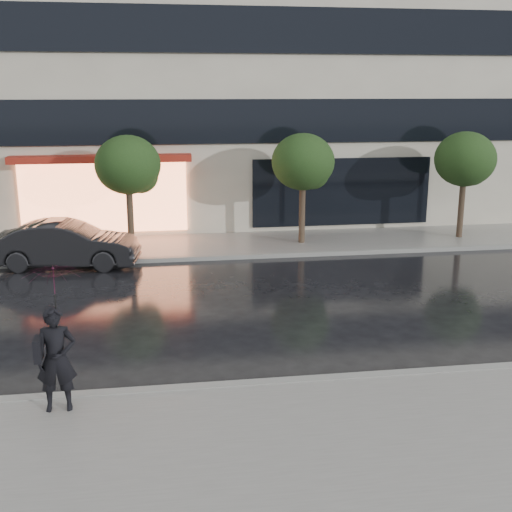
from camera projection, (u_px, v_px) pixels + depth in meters
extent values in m
plane|color=black|center=(264.00, 365.00, 13.06)|extent=(120.00, 120.00, 0.00)
cube|color=slate|center=(297.00, 448.00, 9.94)|extent=(60.00, 4.50, 0.12)
cube|color=slate|center=(218.00, 245.00, 22.86)|extent=(60.00, 3.50, 0.12)
cube|color=gray|center=(272.00, 384.00, 12.09)|extent=(60.00, 0.25, 0.14)
cube|color=gray|center=(223.00, 257.00, 21.18)|extent=(60.00, 0.25, 0.14)
cube|color=beige|center=(198.00, 5.00, 28.01)|extent=(30.00, 12.00, 18.00)
cube|color=black|center=(212.00, 122.00, 23.40)|extent=(28.00, 0.12, 1.60)
cube|color=black|center=(210.00, 29.00, 22.59)|extent=(28.00, 0.12, 1.60)
cube|color=#FF8C59|center=(104.00, 198.00, 23.49)|extent=(6.00, 0.10, 2.60)
cube|color=maroon|center=(101.00, 159.00, 22.81)|extent=(6.40, 0.70, 0.25)
cube|color=black|center=(342.00, 192.00, 24.80)|extent=(7.00, 0.10, 2.60)
cylinder|color=#33261C|center=(131.00, 220.00, 21.92)|extent=(0.22, 0.22, 2.20)
ellipsoid|color=black|center=(128.00, 165.00, 21.44)|extent=(2.20, 2.20, 1.98)
sphere|color=black|center=(141.00, 176.00, 21.79)|extent=(1.20, 1.20, 1.20)
cylinder|color=#33261C|center=(302.00, 215.00, 22.78)|extent=(0.22, 0.22, 2.20)
ellipsoid|color=black|center=(303.00, 162.00, 22.30)|extent=(2.20, 2.20, 1.98)
sphere|color=black|center=(313.00, 172.00, 22.65)|extent=(1.20, 1.20, 1.20)
cylinder|color=#33261C|center=(461.00, 211.00, 23.65)|extent=(0.22, 0.22, 2.20)
ellipsoid|color=black|center=(465.00, 159.00, 23.16)|extent=(2.20, 2.20, 1.98)
sphere|color=black|center=(472.00, 169.00, 23.51)|extent=(1.20, 1.20, 1.20)
imported|color=black|center=(67.00, 244.00, 20.11)|extent=(4.60, 2.06, 1.46)
imported|color=black|center=(56.00, 359.00, 10.82)|extent=(0.69, 0.47, 1.85)
imported|color=#31081A|center=(55.00, 292.00, 10.53)|extent=(1.02, 1.04, 0.90)
cylinder|color=black|center=(57.00, 321.00, 10.66)|extent=(0.02, 0.02, 0.93)
cube|color=black|center=(38.00, 349.00, 10.66)|extent=(0.14, 0.35, 0.40)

